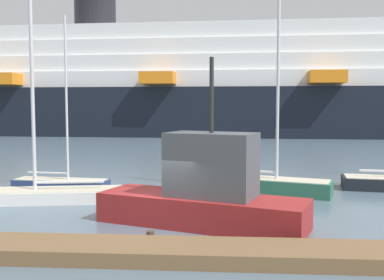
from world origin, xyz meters
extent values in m
plane|color=slate|center=(0.00, 0.00, 0.00)|extent=(600.00, 600.00, 0.00)
cube|color=brown|center=(0.00, -3.45, 0.22)|extent=(21.30, 1.87, 0.44)
cylinder|color=#423323|center=(0.00, -2.43, 0.27)|extent=(0.24, 0.24, 0.53)
cube|color=navy|center=(-6.30, 6.92, 0.28)|extent=(5.16, 1.84, 0.55)
cube|color=beige|center=(-6.30, 6.92, 0.57)|extent=(4.95, 1.72, 0.04)
cylinder|color=silver|center=(-5.90, 6.88, 4.81)|extent=(0.12, 0.12, 8.52)
cylinder|color=silver|center=(-7.03, 7.00, 0.90)|extent=(2.27, 0.35, 0.10)
cube|color=white|center=(-5.89, 4.04, 0.28)|extent=(7.18, 2.92, 0.56)
cube|color=beige|center=(-5.89, 4.04, 0.58)|extent=(6.88, 2.73, 0.04)
cylinder|color=silver|center=(-6.44, 3.94, 6.05)|extent=(0.17, 0.17, 10.97)
cylinder|color=silver|center=(-4.89, 4.21, 0.91)|extent=(3.12, 0.66, 0.13)
cube|color=#2D6B51|center=(4.46, 6.86, 0.37)|extent=(6.62, 3.58, 0.75)
cube|color=beige|center=(4.46, 6.86, 0.77)|extent=(6.33, 3.37, 0.04)
cylinder|color=silver|center=(4.95, 6.70, 6.52)|extent=(0.15, 0.15, 11.55)
cylinder|color=silver|center=(3.57, 7.16, 1.10)|extent=(2.79, 1.04, 0.12)
cube|color=maroon|center=(1.47, 0.41, 0.56)|extent=(8.16, 4.83, 1.12)
cube|color=#4C5156|center=(1.84, 0.27, 2.30)|extent=(3.61, 2.75, 2.36)
cylinder|color=#262626|center=(1.84, 0.27, 4.86)|extent=(0.16, 0.16, 2.74)
cube|color=black|center=(4.77, 53.52, 3.46)|extent=(126.68, 23.66, 6.93)
cube|color=white|center=(4.77, 53.52, 8.06)|extent=(116.51, 21.06, 2.27)
cube|color=white|center=(4.77, 53.52, 10.33)|extent=(109.52, 19.80, 2.27)
cube|color=white|center=(4.77, 53.52, 12.60)|extent=(102.53, 18.53, 2.27)
cube|color=white|center=(4.77, 53.52, 14.87)|extent=(95.54, 17.27, 2.27)
cube|color=orange|center=(-28.70, 45.95, 8.06)|extent=(4.70, 3.74, 1.59)
cube|color=orange|center=(-6.68, 44.89, 8.06)|extent=(4.70, 3.74, 1.59)
cube|color=orange|center=(15.34, 43.83, 8.06)|extent=(4.70, 3.74, 1.59)
cylinder|color=black|center=(-17.88, 54.61, 19.15)|extent=(6.35, 6.35, 6.30)
camera|label=1|loc=(2.33, -16.44, 4.51)|focal=42.87mm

